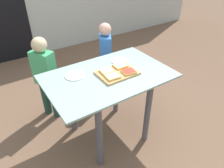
{
  "coord_description": "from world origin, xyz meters",
  "views": [
    {
      "loc": [
        -0.89,
        -1.4,
        1.78
      ],
      "look_at": [
        0.04,
        0.0,
        0.66
      ],
      "focal_mm": 33.57,
      "sensor_mm": 36.0,
      "label": 1
    }
  ],
  "objects_px": {
    "pizza_slice_near_right": "(129,72)",
    "plate_white_right": "(120,61)",
    "cutting_board": "(117,73)",
    "pizza_slice_near_left": "(112,76)",
    "child_right": "(105,58)",
    "pizza_slice_far_left": "(107,71)",
    "child_left": "(45,75)",
    "plate_white_left": "(75,75)",
    "dining_table": "(109,89)",
    "pizza_slice_far_right": "(120,66)"
  },
  "relations": [
    {
      "from": "child_right",
      "to": "dining_table",
      "type": "bearing_deg",
      "value": -119.75
    },
    {
      "from": "pizza_slice_near_left",
      "to": "child_right",
      "type": "relative_size",
      "value": 0.13
    },
    {
      "from": "child_right",
      "to": "child_left",
      "type": "bearing_deg",
      "value": 179.35
    },
    {
      "from": "plate_white_right",
      "to": "child_left",
      "type": "xyz_separation_m",
      "value": [
        -0.66,
        0.51,
        -0.2
      ]
    },
    {
      "from": "plate_white_right",
      "to": "child_right",
      "type": "bearing_deg",
      "value": 75.71
    },
    {
      "from": "pizza_slice_far_left",
      "to": "child_right",
      "type": "xyz_separation_m",
      "value": [
        0.38,
        0.63,
        -0.23
      ]
    },
    {
      "from": "pizza_slice_near_right",
      "to": "child_right",
      "type": "bearing_deg",
      "value": 74.16
    },
    {
      "from": "plate_white_left",
      "to": "child_right",
      "type": "relative_size",
      "value": 0.18
    },
    {
      "from": "pizza_slice_far_left",
      "to": "child_right",
      "type": "relative_size",
      "value": 0.13
    },
    {
      "from": "dining_table",
      "to": "plate_white_left",
      "type": "height_order",
      "value": "plate_white_left"
    },
    {
      "from": "cutting_board",
      "to": "plate_white_right",
      "type": "relative_size",
      "value": 1.97
    },
    {
      "from": "pizza_slice_far_left",
      "to": "plate_white_right",
      "type": "bearing_deg",
      "value": 27.83
    },
    {
      "from": "plate_white_right",
      "to": "pizza_slice_near_right",
      "type": "bearing_deg",
      "value": -108.81
    },
    {
      "from": "pizza_slice_near_right",
      "to": "plate_white_right",
      "type": "distance_m",
      "value": 0.27
    },
    {
      "from": "pizza_slice_far_right",
      "to": "plate_white_right",
      "type": "xyz_separation_m",
      "value": [
        0.09,
        0.12,
        -0.03
      ]
    },
    {
      "from": "pizza_slice_far_right",
      "to": "pizza_slice_far_left",
      "type": "bearing_deg",
      "value": -175.26
    },
    {
      "from": "pizza_slice_near_right",
      "to": "plate_white_left",
      "type": "bearing_deg",
      "value": 149.67
    },
    {
      "from": "cutting_board",
      "to": "pizza_slice_far_right",
      "type": "height_order",
      "value": "pizza_slice_far_right"
    },
    {
      "from": "pizza_slice_near_left",
      "to": "plate_white_right",
      "type": "relative_size",
      "value": 0.7
    },
    {
      "from": "pizza_slice_far_right",
      "to": "child_right",
      "type": "bearing_deg",
      "value": 70.9
    },
    {
      "from": "pizza_slice_near_left",
      "to": "pizza_slice_near_right",
      "type": "bearing_deg",
      "value": -3.75
    },
    {
      "from": "pizza_slice_far_left",
      "to": "cutting_board",
      "type": "bearing_deg",
      "value": -32.35
    },
    {
      "from": "child_right",
      "to": "pizza_slice_far_right",
      "type": "bearing_deg",
      "value": -109.1
    },
    {
      "from": "pizza_slice_near_right",
      "to": "child_left",
      "type": "height_order",
      "value": "child_left"
    },
    {
      "from": "child_left",
      "to": "child_right",
      "type": "relative_size",
      "value": 0.99
    },
    {
      "from": "pizza_slice_far_right",
      "to": "child_right",
      "type": "height_order",
      "value": "child_right"
    },
    {
      "from": "pizza_slice_near_left",
      "to": "plate_white_right",
      "type": "distance_m",
      "value": 0.36
    },
    {
      "from": "plate_white_left",
      "to": "pizza_slice_far_right",
      "type": "bearing_deg",
      "value": -15.39
    },
    {
      "from": "pizza_slice_near_left",
      "to": "child_right",
      "type": "distance_m",
      "value": 0.87
    },
    {
      "from": "dining_table",
      "to": "pizza_slice_near_right",
      "type": "bearing_deg",
      "value": -30.08
    },
    {
      "from": "cutting_board",
      "to": "pizza_slice_near_right",
      "type": "xyz_separation_m",
      "value": [
        0.08,
        -0.07,
        0.02
      ]
    },
    {
      "from": "plate_white_right",
      "to": "pizza_slice_far_right",
      "type": "bearing_deg",
      "value": -126.07
    },
    {
      "from": "child_right",
      "to": "pizza_slice_near_left",
      "type": "bearing_deg",
      "value": -117.53
    },
    {
      "from": "pizza_slice_near_right",
      "to": "child_right",
      "type": "xyz_separation_m",
      "value": [
        0.21,
        0.75,
        -0.23
      ]
    },
    {
      "from": "pizza_slice_near_right",
      "to": "child_right",
      "type": "distance_m",
      "value": 0.82
    },
    {
      "from": "cutting_board",
      "to": "plate_white_right",
      "type": "height_order",
      "value": "cutting_board"
    },
    {
      "from": "pizza_slice_far_right",
      "to": "child_right",
      "type": "distance_m",
      "value": 0.69
    },
    {
      "from": "pizza_slice_near_right",
      "to": "plate_white_right",
      "type": "relative_size",
      "value": 0.74
    },
    {
      "from": "pizza_slice_near_right",
      "to": "pizza_slice_far_right",
      "type": "xyz_separation_m",
      "value": [
        -0.0,
        0.13,
        0.0
      ]
    },
    {
      "from": "pizza_slice_far_right",
      "to": "plate_white_left",
      "type": "bearing_deg",
      "value": 164.61
    },
    {
      "from": "pizza_slice_far_right",
      "to": "plate_white_right",
      "type": "relative_size",
      "value": 0.67
    },
    {
      "from": "pizza_slice_near_left",
      "to": "child_right",
      "type": "height_order",
      "value": "child_right"
    },
    {
      "from": "child_left",
      "to": "plate_white_left",
      "type": "bearing_deg",
      "value": -74.52
    },
    {
      "from": "plate_white_right",
      "to": "dining_table",
      "type": "bearing_deg",
      "value": -147.46
    },
    {
      "from": "pizza_slice_near_right",
      "to": "pizza_slice_far_left",
      "type": "bearing_deg",
      "value": 144.21
    },
    {
      "from": "cutting_board",
      "to": "plate_white_left",
      "type": "height_order",
      "value": "cutting_board"
    },
    {
      "from": "dining_table",
      "to": "pizza_slice_near_left",
      "type": "relative_size",
      "value": 8.95
    },
    {
      "from": "dining_table",
      "to": "cutting_board",
      "type": "bearing_deg",
      "value": -18.98
    },
    {
      "from": "pizza_slice_near_right",
      "to": "child_left",
      "type": "relative_size",
      "value": 0.14
    },
    {
      "from": "dining_table",
      "to": "cutting_board",
      "type": "xyz_separation_m",
      "value": [
        0.08,
        -0.03,
        0.17
      ]
    }
  ]
}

